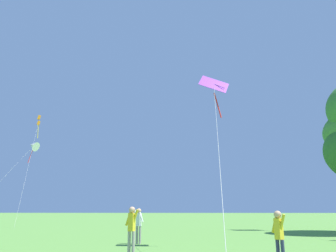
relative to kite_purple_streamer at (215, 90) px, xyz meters
The scene contains 6 objects.
kite_purple_streamer is the anchor object (origin of this frame).
kite_white_distant 34.55m from the kite_purple_streamer, 128.53° to the left, with size 4.12×8.34×10.49m.
kite_orange_box 32.14m from the kite_purple_streamer, 128.98° to the left, with size 3.97×10.53×13.17m.
person_foreground_watcher 7.06m from the kite_purple_streamer, 146.43° to the right, with size 0.52×0.28×1.65m.
person_in_blue_jacket 7.18m from the kite_purple_streamer, 151.98° to the left, with size 0.51×0.26×1.61m.
person_child_small 7.54m from the kite_purple_streamer, 74.97° to the right, with size 0.36×0.43×1.51m.
Camera 1 is at (-0.46, -2.64, 1.53)m, focal length 35.07 mm.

